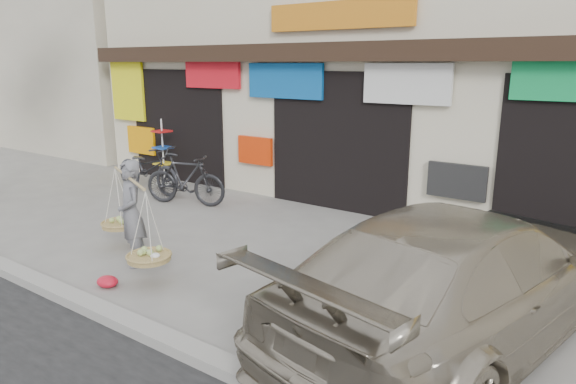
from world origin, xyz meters
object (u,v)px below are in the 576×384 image
Objects in this scene: street_vendor at (132,218)px; bike_0 at (148,169)px; suv at (462,275)px; display_rack at (163,158)px; bike_1 at (185,179)px.

street_vendor is 1.01× the size of bike_0.
display_rack reaches higher than suv.
suv is 8.71m from display_rack.
suv is (6.27, -2.06, 0.18)m from bike_1.
display_rack reaches higher than bike_0.
display_rack is (-8.13, 3.12, -0.09)m from suv.
suv is at bearing 32.62° from street_vendor.
street_vendor reaches higher than suv.
street_vendor is at bearing 19.75° from suv.
bike_0 is at bearing 61.66° from bike_1.
bike_0 is at bearing -5.41° from suv.
display_rack reaches higher than street_vendor.
bike_0 is 1.30× the size of display_rack.
street_vendor is at bearing -130.72° from bike_0.
display_rack reaches higher than bike_1.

